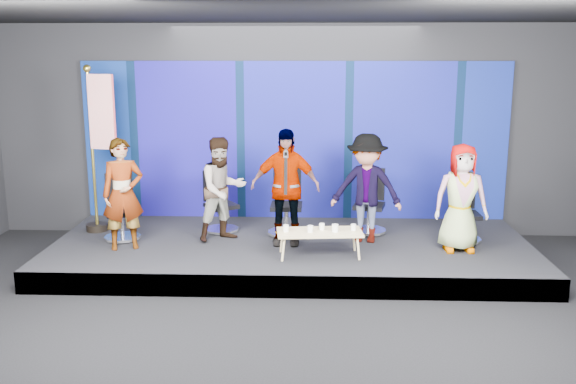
% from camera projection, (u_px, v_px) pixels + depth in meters
% --- Properties ---
extents(ground, '(10.00, 10.00, 0.00)m').
position_uv_depth(ground, '(284.00, 333.00, 7.12)').
color(ground, black).
rests_on(ground, ground).
extents(room_walls, '(10.02, 8.02, 3.51)m').
position_uv_depth(room_walls, '(284.00, 114.00, 6.60)').
color(room_walls, black).
rests_on(room_walls, ground).
extents(riser, '(7.00, 3.00, 0.30)m').
position_uv_depth(riser, '(291.00, 251.00, 9.53)').
color(riser, black).
rests_on(riser, ground).
extents(backdrop, '(7.00, 0.08, 2.60)m').
position_uv_depth(backdrop, '(295.00, 141.00, 10.63)').
color(backdrop, navy).
rests_on(backdrop, riser).
extents(chair_a, '(0.71, 0.71, 0.98)m').
position_uv_depth(chair_a, '(121.00, 218.00, 9.57)').
color(chair_a, silver).
rests_on(chair_a, riser).
extents(panelist_a, '(0.67, 0.56, 1.58)m').
position_uv_depth(panelist_a, '(123.00, 194.00, 9.01)').
color(panelist_a, black).
rests_on(panelist_a, riser).
extents(chair_b, '(0.74, 0.74, 0.95)m').
position_uv_depth(chair_b, '(220.00, 211.00, 9.99)').
color(chair_b, silver).
rests_on(chair_b, riser).
extents(panelist_b, '(0.95, 0.90, 1.54)m').
position_uv_depth(panelist_b, '(222.00, 189.00, 9.42)').
color(panelist_b, black).
rests_on(panelist_b, riser).
extents(chair_c, '(0.60, 0.60, 1.04)m').
position_uv_depth(chair_c, '(287.00, 212.00, 9.82)').
color(chair_c, silver).
rests_on(chair_c, riser).
extents(panelist_c, '(1.00, 0.43, 1.69)m').
position_uv_depth(panelist_c, '(285.00, 187.00, 9.22)').
color(panelist_c, black).
rests_on(panelist_c, riser).
extents(chair_d, '(0.67, 0.67, 0.99)m').
position_uv_depth(chair_d, '(369.00, 212.00, 9.93)').
color(chair_d, silver).
rests_on(chair_d, riser).
extents(panelist_d, '(1.14, 0.81, 1.60)m').
position_uv_depth(panelist_d, '(366.00, 188.00, 9.35)').
color(panelist_d, black).
rests_on(panelist_d, riser).
extents(chair_e, '(0.54, 0.54, 0.94)m').
position_uv_depth(chair_e, '(463.00, 221.00, 9.47)').
color(chair_e, silver).
rests_on(chair_e, riser).
extents(panelist_e, '(0.76, 0.50, 1.52)m').
position_uv_depth(panelist_e, '(461.00, 198.00, 8.93)').
color(panelist_e, black).
rests_on(panelist_e, riser).
extents(coffee_table, '(1.20, 0.60, 0.36)m').
position_uv_depth(coffee_table, '(320.00, 233.00, 8.75)').
color(coffee_table, tan).
rests_on(coffee_table, riser).
extents(mug_a, '(0.08, 0.08, 0.09)m').
position_uv_depth(mug_a, '(286.00, 228.00, 8.72)').
color(mug_a, silver).
rests_on(mug_a, coffee_table).
extents(mug_b, '(0.08, 0.08, 0.09)m').
position_uv_depth(mug_b, '(310.00, 229.00, 8.69)').
color(mug_b, silver).
rests_on(mug_b, coffee_table).
extents(mug_c, '(0.07, 0.07, 0.09)m').
position_uv_depth(mug_c, '(322.00, 227.00, 8.80)').
color(mug_c, silver).
rests_on(mug_c, coffee_table).
extents(mug_d, '(0.09, 0.09, 0.10)m').
position_uv_depth(mug_d, '(335.00, 228.00, 8.70)').
color(mug_d, silver).
rests_on(mug_d, coffee_table).
extents(mug_e, '(0.07, 0.07, 0.09)m').
position_uv_depth(mug_e, '(353.00, 227.00, 8.78)').
color(mug_e, silver).
rests_on(mug_e, coffee_table).
extents(flag_stand, '(0.58, 0.34, 2.56)m').
position_uv_depth(flag_stand, '(99.00, 145.00, 9.74)').
color(flag_stand, black).
rests_on(flag_stand, riser).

